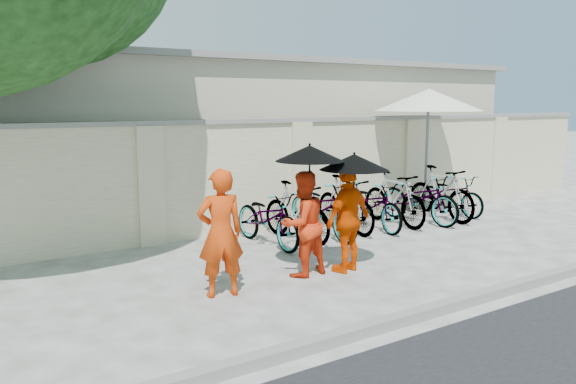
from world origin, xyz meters
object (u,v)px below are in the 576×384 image
monk_center (303,224)px  patio_umbrella (429,101)px  monk_left (220,233)px  monk_right (348,219)px

monk_center → patio_umbrella: bearing=-161.6°
monk_left → patio_umbrella: 6.52m
monk_left → monk_center: 1.33m
monk_center → patio_umbrella: patio_umbrella is taller
monk_right → patio_umbrella: size_ratio=0.54×
monk_center → patio_umbrella: 5.31m
monk_center → monk_right: bearing=157.0°
patio_umbrella → monk_right: bearing=-150.0°
monk_left → monk_center: monk_left is taller
monk_right → monk_left: bearing=-15.3°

